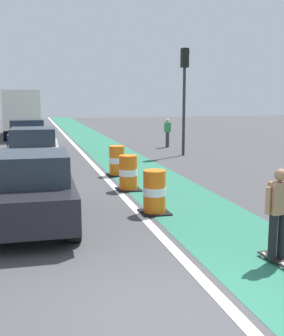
# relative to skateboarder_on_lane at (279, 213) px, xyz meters

# --- Properties ---
(ground_plane) EXTENTS (100.00, 100.00, 0.00)m
(ground_plane) POSITION_rel_skateboarder_on_lane_xyz_m (-2.44, -1.25, -0.91)
(ground_plane) COLOR #424244
(bike_lane_strip) EXTENTS (2.50, 80.00, 0.01)m
(bike_lane_strip) POSITION_rel_skateboarder_on_lane_xyz_m (-0.04, 10.75, -0.91)
(bike_lane_strip) COLOR #286B51
(bike_lane_strip) RESTS_ON ground
(lane_divider_stripe) EXTENTS (0.20, 80.00, 0.01)m
(lane_divider_stripe) POSITION_rel_skateboarder_on_lane_xyz_m (-1.54, 10.75, -0.91)
(lane_divider_stripe) COLOR silver
(lane_divider_stripe) RESTS_ON ground
(skateboarder_on_lane) EXTENTS (0.57, 0.82, 1.69)m
(skateboarder_on_lane) POSITION_rel_skateboarder_on_lane_xyz_m (0.00, 0.00, 0.00)
(skateboarder_on_lane) COLOR black
(skateboarder_on_lane) RESTS_ON ground
(parked_sedan_nearest) EXTENTS (2.01, 4.15, 1.70)m
(parked_sedan_nearest) POSITION_rel_skateboarder_on_lane_xyz_m (-4.13, 3.26, -0.08)
(parked_sedan_nearest) COLOR black
(parked_sedan_nearest) RESTS_ON ground
(parked_sedan_second) EXTENTS (2.07, 4.18, 1.70)m
(parked_sedan_second) POSITION_rel_skateboarder_on_lane_xyz_m (-3.96, 10.48, -0.08)
(parked_sedan_second) COLOR #9EA0A5
(parked_sedan_second) RESTS_ON ground
(parked_sedan_third) EXTENTS (1.93, 4.10, 1.70)m
(parked_sedan_third) POSITION_rel_skateboarder_on_lane_xyz_m (-4.19, 16.43, -0.08)
(parked_sedan_third) COLOR navy
(parked_sedan_third) RESTS_ON ground
(traffic_barrel_front) EXTENTS (0.73, 0.73, 1.09)m
(traffic_barrel_front) POSITION_rel_skateboarder_on_lane_xyz_m (-1.17, 3.65, -0.38)
(traffic_barrel_front) COLOR orange
(traffic_barrel_front) RESTS_ON ground
(traffic_barrel_mid) EXTENTS (0.73, 0.73, 1.09)m
(traffic_barrel_mid) POSITION_rel_skateboarder_on_lane_xyz_m (-1.20, 6.40, -0.38)
(traffic_barrel_mid) COLOR orange
(traffic_barrel_mid) RESTS_ON ground
(traffic_barrel_back) EXTENTS (0.73, 0.73, 1.09)m
(traffic_barrel_back) POSITION_rel_skateboarder_on_lane_xyz_m (-1.04, 8.91, -0.38)
(traffic_barrel_back) COLOR orange
(traffic_barrel_back) RESTS_ON ground
(delivery_truck_down_block) EXTENTS (2.49, 7.65, 3.23)m
(delivery_truck_down_block) POSITION_rel_skateboarder_on_lane_xyz_m (-4.57, 24.85, 0.94)
(delivery_truck_down_block) COLOR silver
(delivery_truck_down_block) RESTS_ON ground
(traffic_light_corner) EXTENTS (0.41, 0.32, 5.10)m
(traffic_light_corner) POSITION_rel_skateboarder_on_lane_xyz_m (3.16, 13.27, 2.59)
(traffic_light_corner) COLOR #2D2D2D
(traffic_light_corner) RESTS_ON ground
(pedestrian_crossing) EXTENTS (0.34, 0.20, 1.61)m
(pedestrian_crossing) POSITION_rel_skateboarder_on_lane_xyz_m (3.43, 16.58, -0.05)
(pedestrian_crossing) COLOR #33333D
(pedestrian_crossing) RESTS_ON ground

